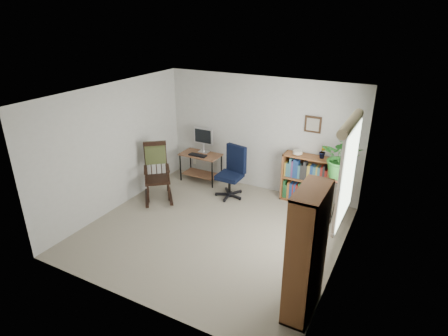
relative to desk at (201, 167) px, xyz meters
The scene contains 18 objects.
floor 2.15m from the desk, 53.05° to the right, with size 4.20×4.00×0.00m, color gray.
ceiling 2.97m from the desk, 53.05° to the right, with size 4.20×4.00×0.00m, color white.
wall_back 1.58m from the desk, 13.20° to the left, with size 4.20×0.00×2.40m, color #BCBCB7.
wall_front 4.01m from the desk, 70.93° to the right, with size 4.20×0.00×2.40m, color #BCBCB7.
wall_left 2.08m from the desk, 115.78° to the right, with size 0.00×4.00×2.40m, color #BCBCB7.
wall_right 3.88m from the desk, 26.71° to the right, with size 0.00×4.00×2.40m, color #BCBCB7.
window 3.78m from the desk, 22.75° to the right, with size 0.12×1.20×1.50m, color white, non-canonical shape.
desk is the anchor object (origin of this frame).
monitor 0.62m from the desk, 90.00° to the left, with size 0.46×0.16×0.56m, color silver, non-canonical shape.
keyboard 0.35m from the desk, 90.00° to the right, with size 0.40×0.15×0.03m, color black.
office_chair 1.03m from the desk, 23.03° to the right, with size 0.59×0.59×1.08m, color black, non-canonical shape.
rocking_chair 1.24m from the desk, 104.96° to the right, with size 0.61×1.02×1.19m, color black, non-canonical shape.
low_bookshelf 2.36m from the desk, ahead, with size 0.93×0.31×0.98m, color brown, non-canonical shape.
tall_bookshelf 4.27m from the desk, 41.00° to the right, with size 0.33×0.76×1.74m, color brown, non-canonical shape.
plant_stand 3.10m from the desk, ahead, with size 0.26×0.26×0.95m, color black, non-canonical shape.
spider_plant 3.36m from the desk, ahead, with size 1.69×1.88×1.46m, color #276F27.
potted_plant_small 2.73m from the desk, ahead, with size 0.13×0.24×0.11m, color #276F27.
framed_picture 2.68m from the desk, ahead, with size 0.32×0.04×0.32m, color black, non-canonical shape.
Camera 1 is at (2.80, -4.87, 3.59)m, focal length 30.00 mm.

